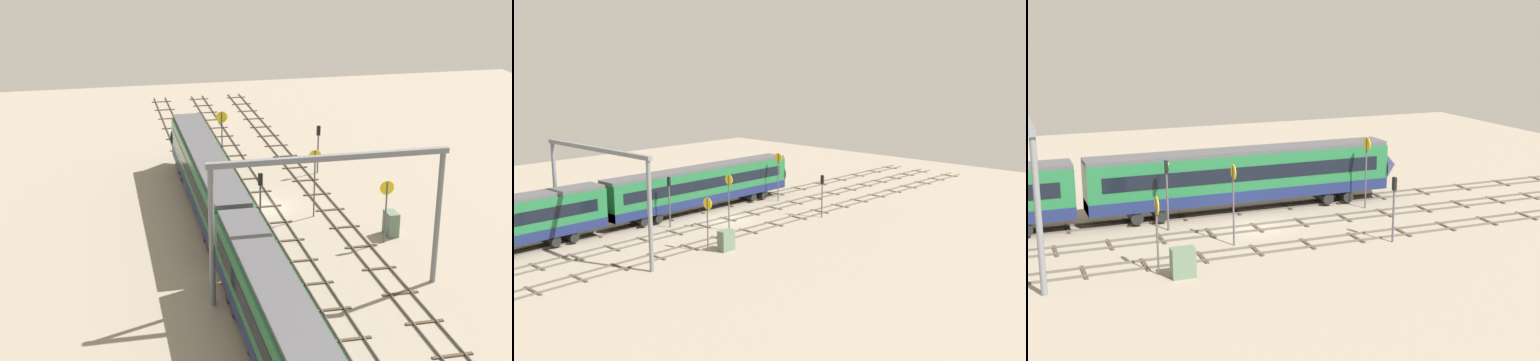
% 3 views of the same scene
% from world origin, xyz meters
% --- Properties ---
extents(ground_plane, '(96.70, 96.70, 0.00)m').
position_xyz_m(ground_plane, '(0.00, 0.00, 0.00)').
color(ground_plane, gray).
extents(track_near_foreground, '(80.70, 2.40, 0.16)m').
position_xyz_m(track_near_foreground, '(-0.00, -4.85, 0.07)').
color(track_near_foreground, '#59544C').
rests_on(track_near_foreground, ground).
extents(track_second_near, '(80.70, 2.40, 0.16)m').
position_xyz_m(track_second_near, '(0.00, 0.00, 0.07)').
color(track_second_near, '#59544C').
rests_on(track_second_near, ground).
extents(track_with_train, '(80.70, 2.40, 0.16)m').
position_xyz_m(track_with_train, '(0.00, 4.85, 0.07)').
color(track_with_train, '#59544C').
rests_on(track_with_train, ground).
extents(train, '(50.40, 3.24, 4.80)m').
position_xyz_m(train, '(-11.15, 4.85, 2.66)').
color(train, '#1E6638').
rests_on(train, ground).
extents(overhead_gantry, '(0.40, 15.19, 9.23)m').
position_xyz_m(overhead_gantry, '(-15.32, -0.29, 6.65)').
color(overhead_gantry, slate).
rests_on(overhead_gantry, ground).
extents(speed_sign_near_foreground, '(0.14, 1.06, 4.79)m').
position_xyz_m(speed_sign_near_foreground, '(-8.72, -6.79, 3.23)').
color(speed_sign_near_foreground, '#4C4C51').
rests_on(speed_sign_near_foreground, ground).
extents(speed_sign_mid_trackside, '(0.14, 1.06, 5.70)m').
position_xyz_m(speed_sign_mid_trackside, '(9.91, 1.96, 3.79)').
color(speed_sign_mid_trackside, '#4C4C51').
rests_on(speed_sign_mid_trackside, ground).
extents(speed_sign_far_trackside, '(0.14, 1.00, 5.53)m').
position_xyz_m(speed_sign_far_trackside, '(-2.79, -3.16, 3.64)').
color(speed_sign_far_trackside, '#4C4C51').
rests_on(speed_sign_far_trackside, ground).
extents(signal_light_trackside_approach, '(0.31, 0.32, 4.51)m').
position_xyz_m(signal_light_trackside_approach, '(7.42, -6.54, 2.96)').
color(signal_light_trackside_approach, '#4C4C51').
rests_on(signal_light_trackside_approach, ground).
extents(signal_light_trackside_departure, '(0.31, 0.32, 5.10)m').
position_xyz_m(signal_light_trackside_departure, '(-6.04, 1.93, 3.30)').
color(signal_light_trackside_departure, '#4C4C51').
rests_on(signal_light_trackside_departure, ground).
extents(relay_cabinet, '(1.43, 0.83, 1.82)m').
position_xyz_m(relay_cabinet, '(-7.49, -7.78, 0.91)').
color(relay_cabinet, '#597259').
rests_on(relay_cabinet, ground).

